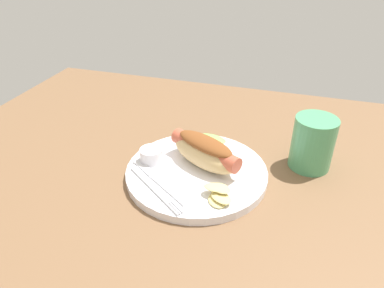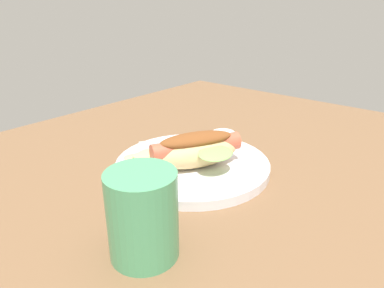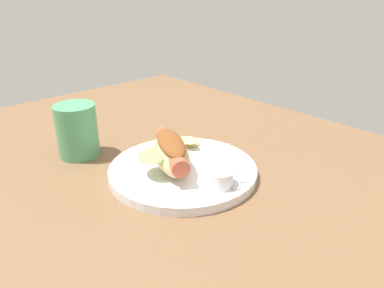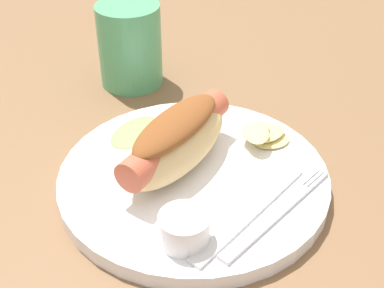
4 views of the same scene
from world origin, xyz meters
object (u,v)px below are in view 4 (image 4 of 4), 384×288
Objects in this scene: sauce_ramekin at (181,229)px; drinking_cup at (130,45)px; fork at (275,214)px; chips_pile at (263,134)px; knife at (250,212)px; hot_dog at (176,139)px; plate at (197,179)px.

drinking_cup reaches higher than sauce_ramekin.
fork is 31.13cm from drinking_cup.
chips_pile is at bearing 41.54° from fork.
chips_pile is (11.26, 0.90, 0.75)cm from fork.
sauce_ramekin is at bearing 151.88° from fork.
knife is 1.53× the size of drinking_cup.
knife is at bearing 173.35° from chips_pile.
chips_pile is (14.95, -7.06, -0.41)cm from sauce_ramekin.
sauce_ramekin is at bearing -143.48° from hot_dog.
chips_pile is (4.78, -8.67, -2.17)cm from hot_dog.
hot_dog is at bearing 9.02° from sauce_ramekin.
fork is at bearing -126.05° from plate.
drinking_cup is (25.54, 17.46, 3.41)cm from fork.
fork is at bearing -57.33° from knife.
hot_dog is at bearing -157.50° from drinking_cup.
hot_dog reaches higher than chips_pile.
sauce_ramekin reaches higher than fork.
hot_dog is 20.64cm from drinking_cup.
chips_pile is at bearing -25.27° from sauce_ramekin.
hot_dog is at bearing 118.89° from chips_pile.
hot_dog is 2.48× the size of chips_pile.
sauce_ramekin is at bearing -161.97° from drinking_cup.
fork is 2.20cm from knife.
drinking_cup reaches higher than fork.
sauce_ramekin is at bearing 176.62° from plate.
hot_dog is 10.19cm from knife.
hot_dog is 1.51× the size of drinking_cup.
sauce_ramekin is 8.84cm from fork.
plate is 6.11× the size of sauce_ramekin.
chips_pile is (5.86, -6.52, 1.75)cm from plate.
knife is at bearing -149.07° from drinking_cup.
fork is 1.25× the size of drinking_cup.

